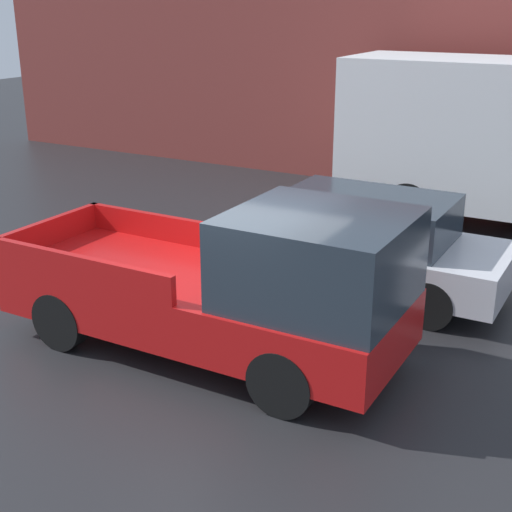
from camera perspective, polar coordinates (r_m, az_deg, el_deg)
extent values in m
plane|color=#232326|center=(9.52, -2.51, -8.45)|extent=(60.00, 60.00, 0.00)
cube|color=brown|center=(17.88, 15.10, 13.02)|extent=(28.00, 0.15, 5.15)
cube|color=red|center=(9.57, -4.36, -3.55)|extent=(5.45, 2.07, 0.70)
cube|color=#28333D|center=(8.48, 5.05, -0.22)|extent=(2.07, 1.95, 1.09)
cube|color=red|center=(10.80, -7.00, 2.20)|extent=(3.00, 0.10, 0.38)
cube|color=red|center=(9.38, -14.06, -1.05)|extent=(3.00, 0.10, 0.38)
cube|color=red|center=(11.01, -16.14, 1.89)|extent=(0.10, 2.07, 0.38)
cylinder|color=black|center=(9.72, 7.10, -5.26)|extent=(0.82, 0.26, 0.82)
cylinder|color=black|center=(8.23, 2.10, -10.05)|extent=(0.82, 0.26, 0.82)
cylinder|color=black|center=(11.30, -8.92, -1.66)|extent=(0.82, 0.26, 0.82)
cylinder|color=black|center=(10.05, -15.35, -4.98)|extent=(0.82, 0.26, 0.82)
cube|color=silver|center=(11.68, 8.06, 0.23)|extent=(4.78, 1.94, 0.62)
cube|color=#28333D|center=(11.43, 8.88, 3.18)|extent=(2.63, 1.71, 0.68)
cylinder|color=black|center=(12.16, 16.03, -0.87)|extent=(0.73, 0.22, 0.73)
cylinder|color=black|center=(10.58, 13.72, -3.80)|extent=(0.73, 0.22, 0.73)
cylinder|color=black|center=(13.08, 3.38, 1.36)|extent=(0.73, 0.22, 0.73)
cylinder|color=black|center=(11.63, -0.41, -1.02)|extent=(0.73, 0.22, 0.73)
cube|color=white|center=(15.50, 17.88, 9.37)|extent=(5.67, 2.44, 2.92)
cylinder|color=black|center=(17.08, 14.37, 5.67)|extent=(0.99, 0.30, 0.99)
cylinder|color=black|center=(15.06, 12.13, 3.97)|extent=(0.99, 0.30, 0.99)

